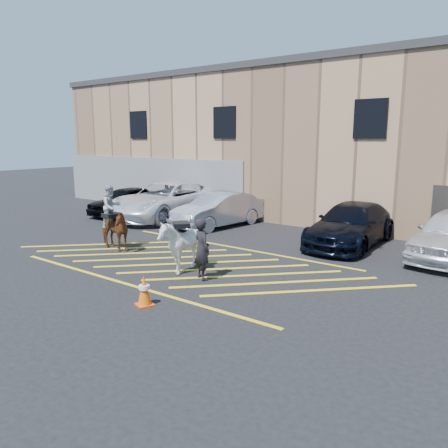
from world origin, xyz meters
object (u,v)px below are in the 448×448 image
Objects in this scene: mounted_bay at (112,224)px; handler at (202,249)px; traffic_cone at (144,290)px; saddled_white at (182,246)px; car_blue_suv at (351,225)px; car_black_suv at (126,201)px; car_white_pickup at (167,200)px; car_silver_sedan at (218,210)px.

handler is at bearing -8.05° from mounted_bay.
traffic_cone is at bearing 118.54° from handler.
saddled_white is at bearing 112.66° from traffic_cone.
handler is (-1.82, -6.39, 0.11)m from car_blue_suv.
car_black_suv is 0.81× the size of car_blue_suv.
car_white_pickup reaches higher than car_black_suv.
car_silver_sedan is 2.01× the size of mounted_bay.
saddled_white is 2.68m from traffic_cone.
handler is at bearing -8.28° from saddled_white.
car_blue_suv is at bearing 9.90° from car_silver_sedan.
saddled_white reaches higher than car_black_suv.
car_black_suv is 0.92× the size of car_silver_sedan.
car_blue_suv is at bearing 79.12° from traffic_cone.
traffic_cone is at bearing -67.34° from saddled_white.
handler reaches higher than car_silver_sedan.
car_silver_sedan is 9.49m from traffic_cone.
handler is at bearing -48.55° from car_silver_sedan.
handler is at bearing -42.73° from car_white_pickup.
mounted_bay is (-0.47, -5.50, 0.17)m from car_silver_sedan.
car_silver_sedan is at bearing 118.44° from saddled_white.
car_black_suv is 2.45× the size of handler.
car_black_suv is 12.93m from traffic_cone.
traffic_cone is at bearing -102.02° from car_blue_suv.
car_black_suv is at bearing -171.65° from car_white_pickup.
handler is at bearing 93.71° from traffic_cone.
mounted_bay is (5.29, -5.18, 0.21)m from car_black_suv.
saddled_white is (3.26, -6.02, 0.05)m from car_silver_sedan.
traffic_cone is at bearing -31.99° from mounted_bay.
saddled_white is at bearing -45.69° from car_white_pickup.
car_white_pickup is at bearing -15.43° from handler.
saddled_white is at bearing 16.55° from handler.
car_black_suv is 0.66× the size of car_white_pickup.
mounted_bay is at bearing 172.01° from saddled_white.
car_blue_suv is 6.65m from handler.
car_blue_suv is (11.71, 0.56, 0.04)m from car_black_suv.
car_white_pickup is 8.73× the size of traffic_cone.
car_white_pickup is (2.45, 0.47, 0.17)m from car_black_suv.
car_black_suv is at bearing -169.28° from car_silver_sedan.
saddled_white reaches higher than car_silver_sedan.
car_blue_suv is (9.26, 0.10, -0.13)m from car_white_pickup.
car_blue_suv is at bearing -1.88° from car_white_pickup.
car_black_suv is 11.72m from car_blue_suv.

